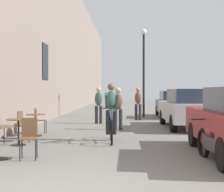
{
  "coord_description": "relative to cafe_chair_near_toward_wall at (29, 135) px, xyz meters",
  "views": [
    {
      "loc": [
        0.66,
        -4.76,
        1.49
      ],
      "look_at": [
        -0.12,
        13.9,
        1.19
      ],
      "focal_mm": 54.8,
      "sensor_mm": 36.0,
      "label": 1
    }
  ],
  "objects": [
    {
      "name": "pedestrian_near",
      "position": [
        1.8,
        5.58,
        0.39
      ],
      "size": [
        0.35,
        0.26,
        1.61
      ],
      "color": "#26262D",
      "rests_on": "ground_plane"
    },
    {
      "name": "street_lamp",
      "position": [
        3.08,
        11.68,
        2.59
      ],
      "size": [
        0.32,
        0.32,
        4.9
      ],
      "color": "black",
      "rests_on": "ground_plane"
    },
    {
      "name": "building_facade_left",
      "position": [
        -1.99,
        11.42,
        4.14
      ],
      "size": [
        0.54,
        68.0,
        9.32
      ],
      "color": "gray",
      "rests_on": "ground_plane"
    },
    {
      "name": "cafe_chair_mid_toward_wall",
      "position": [
        -0.89,
        2.51,
        0.0
      ],
      "size": [
        0.42,
        0.42,
        0.89
      ],
      "color": "black",
      "rests_on": "ground_plane"
    },
    {
      "name": "cafe_table_mid",
      "position": [
        -0.81,
        1.81,
        0.0
      ],
      "size": [
        0.64,
        0.64,
        0.72
      ],
      "color": "black",
      "rests_on": "ground_plane"
    },
    {
      "name": "cafe_chair_far_toward_street",
      "position": [
        -0.76,
        3.04,
        0.0
      ],
      "size": [
        0.43,
        0.43,
        0.89
      ],
      "color": "black",
      "rests_on": "ground_plane"
    },
    {
      "name": "pedestrian_mid",
      "position": [
        0.87,
        7.95,
        0.41
      ],
      "size": [
        0.35,
        0.25,
        1.65
      ],
      "color": "#26262D",
      "rests_on": "ground_plane"
    },
    {
      "name": "parked_car_second",
      "position": [
        4.59,
        6.29,
        0.29
      ],
      "size": [
        1.93,
        4.4,
        1.55
      ],
      "color": "#B7B7BC",
      "rests_on": "ground_plane"
    },
    {
      "name": "cafe_table_far",
      "position": [
        -0.84,
        3.7,
        0.0
      ],
      "size": [
        0.64,
        0.64,
        0.72
      ],
      "color": "black",
      "rests_on": "ground_plane"
    },
    {
      "name": "parked_motorcycle",
      "position": [
        3.94,
        -0.31,
        -0.11
      ],
      "size": [
        0.62,
        2.14,
        0.92
      ],
      "color": "black",
      "rests_on": "ground_plane"
    },
    {
      "name": "pedestrian_far",
      "position": [
        2.71,
        9.86,
        0.41
      ],
      "size": [
        0.37,
        0.28,
        1.64
      ],
      "color": "#26262D",
      "rests_on": "ground_plane"
    },
    {
      "name": "cafe_chair_near_toward_wall",
      "position": [
        0.0,
        0.0,
        0.0
      ],
      "size": [
        0.44,
        0.44,
        0.89
      ],
      "color": "black",
      "rests_on": "ground_plane"
    },
    {
      "name": "parked_car_third",
      "position": [
        4.76,
        11.82,
        0.24
      ],
      "size": [
        1.77,
        4.13,
        1.46
      ],
      "color": "#595960",
      "rests_on": "ground_plane"
    },
    {
      "name": "cafe_chair_far_toward_wall",
      "position": [
        -0.91,
        4.33,
        0.0
      ],
      "size": [
        0.41,
        0.41,
        0.89
      ],
      "color": "black",
      "rests_on": "ground_plane"
    },
    {
      "name": "cyclist_on_bicycle",
      "position": [
        1.68,
        2.63,
        0.29
      ],
      "size": [
        0.52,
        1.76,
        1.74
      ],
      "color": "black",
      "rests_on": "ground_plane"
    }
  ]
}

